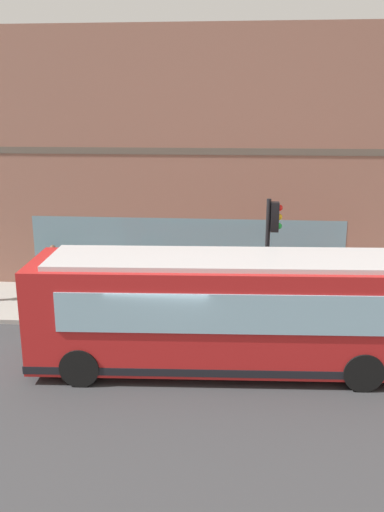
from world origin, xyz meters
name	(u,v)px	position (x,y,z in m)	size (l,w,h in m)	color
ground	(164,368)	(0.00, 0.00, 0.00)	(120.00, 120.00, 0.00)	#38383A
sidewalk_curb	(181,306)	(4.50, 0.00, 0.07)	(3.80, 40.00, 0.15)	#9E9991
building_corner	(196,154)	(11.21, 0.00, 4.75)	(9.67, 16.66, 9.52)	#8C5B4C
city_bus_nearside	(223,312)	(0.27, -1.57, 1.55)	(3.03, 10.15, 3.07)	red
traffic_light_near_corner	(272,237)	(3.23, -2.95, 2.90)	(0.32, 0.49, 3.94)	black
fire_hydrant	(240,293)	(4.81, -2.05, 0.51)	(0.35, 0.35, 0.74)	yellow
pedestrian_by_light_pole	(54,264)	(5.62, 4.84, 1.15)	(0.32, 0.32, 1.73)	black
pedestrian_near_hydrant	(259,271)	(5.33, -2.67, 1.18)	(0.32, 0.32, 1.78)	gold
pedestrian_near_building_entrance	(68,283)	(3.69, 3.70, 1.11)	(0.32, 0.32, 1.67)	#3359A5
newspaper_vending_box	(325,292)	(4.95, -4.95, 0.60)	(0.44, 0.42, 0.90)	#BF3F19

